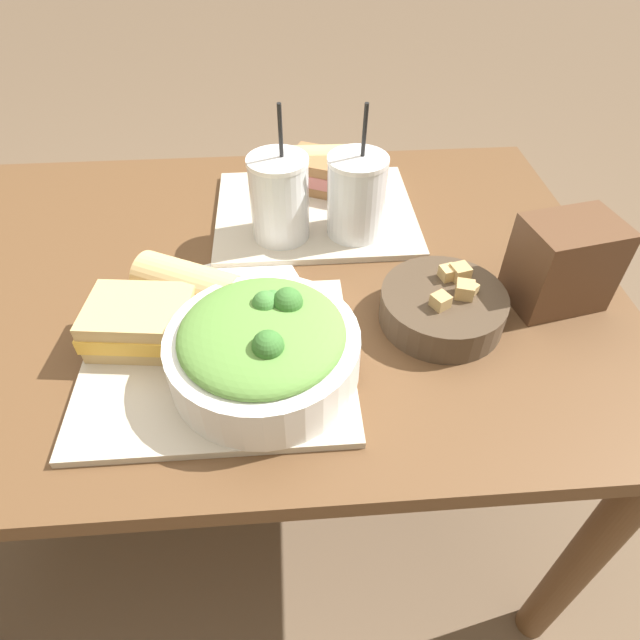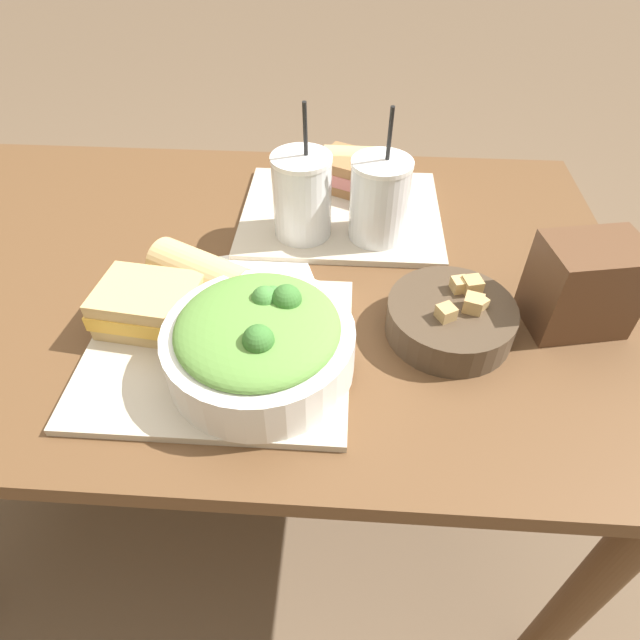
# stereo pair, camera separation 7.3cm
# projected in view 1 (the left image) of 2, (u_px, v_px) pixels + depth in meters

# --- Properties ---
(ground_plane) EXTENTS (12.00, 12.00, 0.00)m
(ground_plane) POSITION_uv_depth(u_px,v_px,m) (257.00, 488.00, 1.40)
(ground_plane) COLOR brown
(dining_table) EXTENTS (1.31, 0.85, 0.72)m
(dining_table) POSITION_uv_depth(u_px,v_px,m) (229.00, 316.00, 0.97)
(dining_table) COLOR brown
(dining_table) RESTS_ON ground_plane
(tray_near) EXTENTS (0.38, 0.31, 0.01)m
(tray_near) POSITION_uv_depth(u_px,v_px,m) (219.00, 359.00, 0.75)
(tray_near) COLOR #BCB29E
(tray_near) RESTS_ON dining_table
(tray_far) EXTENTS (0.38, 0.31, 0.01)m
(tray_far) POSITION_uv_depth(u_px,v_px,m) (315.00, 212.00, 1.03)
(tray_far) COLOR #BCB29E
(tray_far) RESTS_ON dining_table
(salad_bowl) EXTENTS (0.25, 0.25, 0.12)m
(salad_bowl) POSITION_uv_depth(u_px,v_px,m) (264.00, 346.00, 0.70)
(salad_bowl) COLOR white
(salad_bowl) RESTS_ON tray_near
(soup_bowl) EXTENTS (0.19, 0.19, 0.07)m
(soup_bowl) POSITION_uv_depth(u_px,v_px,m) (443.00, 306.00, 0.80)
(soup_bowl) COLOR #473828
(soup_bowl) RESTS_ON dining_table
(sandwich_near) EXTENTS (0.16, 0.13, 0.06)m
(sandwich_near) POSITION_uv_depth(u_px,v_px,m) (141.00, 322.00, 0.75)
(sandwich_near) COLOR tan
(sandwich_near) RESTS_ON tray_near
(baguette_near) EXTENTS (0.18, 0.14, 0.07)m
(baguette_near) POSITION_uv_depth(u_px,v_px,m) (190.00, 286.00, 0.80)
(baguette_near) COLOR tan
(baguette_near) RESTS_ON tray_near
(sandwich_far) EXTENTS (0.18, 0.16, 0.06)m
(sandwich_far) POSITION_uv_depth(u_px,v_px,m) (327.00, 173.00, 1.06)
(sandwich_far) COLOR olive
(sandwich_far) RESTS_ON tray_far
(baguette_far) EXTENTS (0.14, 0.08, 0.07)m
(baguette_far) POSITION_uv_depth(u_px,v_px,m) (326.00, 163.00, 1.08)
(baguette_far) COLOR tan
(baguette_far) RESTS_ON tray_far
(drink_cup_dark) EXTENTS (0.10, 0.10, 0.24)m
(drink_cup_dark) POSITION_uv_depth(u_px,v_px,m) (280.00, 201.00, 0.92)
(drink_cup_dark) COLOR silver
(drink_cup_dark) RESTS_ON tray_far
(drink_cup_red) EXTENTS (0.10, 0.10, 0.24)m
(drink_cup_red) POSITION_uv_depth(u_px,v_px,m) (356.00, 199.00, 0.92)
(drink_cup_red) COLOR silver
(drink_cup_red) RESTS_ON tray_far
(chip_bag) EXTENTS (0.15, 0.12, 0.14)m
(chip_bag) POSITION_uv_depth(u_px,v_px,m) (563.00, 263.00, 0.81)
(chip_bag) COLOR brown
(chip_bag) RESTS_ON dining_table
(napkin_folded) EXTENTS (0.20, 0.17, 0.00)m
(napkin_folded) POSITION_uv_depth(u_px,v_px,m) (245.00, 278.00, 0.89)
(napkin_folded) COLOR white
(napkin_folded) RESTS_ON dining_table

